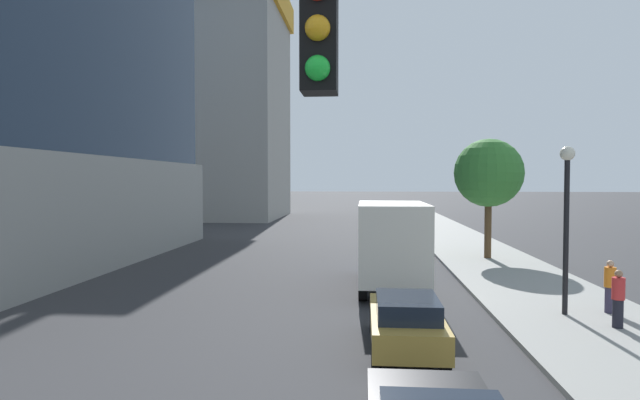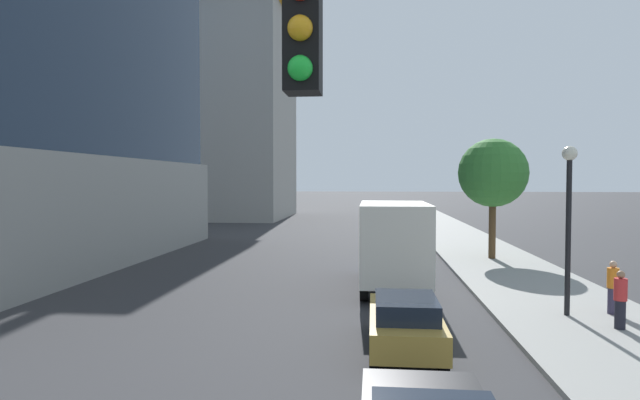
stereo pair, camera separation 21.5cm
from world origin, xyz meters
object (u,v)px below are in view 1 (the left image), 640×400
object	(u,v)px
construction_building	(221,92)
street_lamp	(567,203)
street_tree	(489,173)
box_truck	(391,242)
car_gold	(406,322)
pedestrian_red_shirt	(618,298)
pedestrian_orange_shirt	(610,286)

from	to	relation	value
construction_building	street_lamp	world-z (taller)	construction_building
street_tree	box_truck	world-z (taller)	street_tree
construction_building	street_tree	size ratio (longest dim) A/B	5.21
car_gold	pedestrian_red_shirt	distance (m)	6.33
construction_building	pedestrian_red_shirt	size ratio (longest dim) A/B	20.28
construction_building	pedestrian_orange_shirt	bearing A→B (deg)	-60.52
box_truck	street_lamp	bearing A→B (deg)	-37.36
pedestrian_red_shirt	pedestrian_orange_shirt	distance (m)	1.77
pedestrian_orange_shirt	pedestrian_red_shirt	bearing A→B (deg)	-107.53
street_lamp	pedestrian_red_shirt	xyz separation A→B (m)	(0.91, -1.40, -2.59)
pedestrian_red_shirt	pedestrian_orange_shirt	size ratio (longest dim) A/B	0.99
car_gold	pedestrian_orange_shirt	world-z (taller)	pedestrian_orange_shirt
street_lamp	street_tree	xyz separation A→B (m)	(0.37, 11.77, 1.05)
street_tree	pedestrian_red_shirt	xyz separation A→B (m)	(0.53, -13.17, -3.64)
box_truck	pedestrian_red_shirt	world-z (taller)	box_truck
construction_building	box_truck	distance (m)	44.10
street_tree	pedestrian_red_shirt	world-z (taller)	street_tree
street_lamp	street_tree	size ratio (longest dim) A/B	0.82
construction_building	street_lamp	distance (m)	49.21
street_tree	box_truck	distance (m)	9.98
pedestrian_red_shirt	box_truck	bearing A→B (deg)	138.60
box_truck	pedestrian_red_shirt	xyz separation A→B (m)	(5.99, -5.28, -0.89)
street_tree	box_truck	bearing A→B (deg)	-124.64
street_tree	construction_building	bearing A→B (deg)	126.57
construction_building	car_gold	xyz separation A→B (m)	(17.33, -45.92, -13.57)
construction_building	pedestrian_orange_shirt	distance (m)	50.26
street_tree	pedestrian_red_shirt	distance (m)	13.67
street_tree	car_gold	xyz separation A→B (m)	(-5.45, -15.22, -3.87)
street_lamp	pedestrian_red_shirt	distance (m)	3.08
construction_building	street_tree	xyz separation A→B (m)	(22.78, -30.70, -9.70)
construction_building	car_gold	size ratio (longest dim) A/B	7.81
construction_building	pedestrian_red_shirt	distance (m)	51.44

